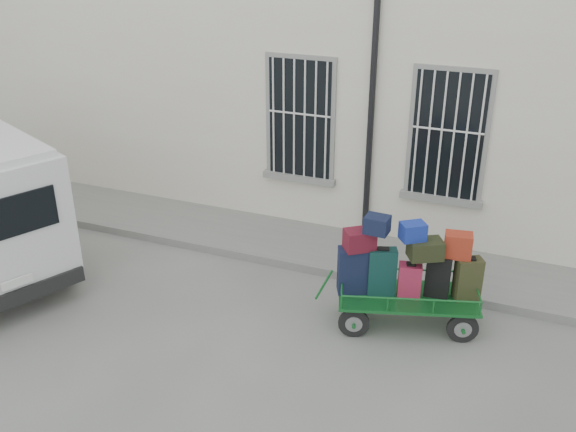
% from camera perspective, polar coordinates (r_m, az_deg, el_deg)
% --- Properties ---
extents(ground, '(80.00, 80.00, 0.00)m').
position_cam_1_polar(ground, '(10.29, -2.87, -8.24)').
color(ground, slate).
rests_on(ground, ground).
extents(building, '(24.00, 5.15, 6.00)m').
position_cam_1_polar(building, '(14.03, 6.48, 14.04)').
color(building, beige).
rests_on(building, ground).
extents(sidewalk, '(24.00, 1.70, 0.15)m').
position_cam_1_polar(sidewalk, '(12.00, 1.48, -2.59)').
color(sidewalk, slate).
rests_on(sidewalk, ground).
extents(luggage_cart, '(2.44, 1.47, 1.81)m').
position_cam_1_polar(luggage_cart, '(9.60, 10.42, -5.09)').
color(luggage_cart, black).
rests_on(luggage_cart, ground).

